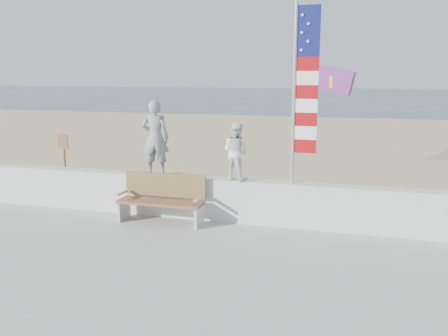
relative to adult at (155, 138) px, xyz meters
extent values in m
plane|color=#2E445C|center=(1.40, -2.00, -1.89)|extent=(220.00, 220.00, 0.00)
cube|color=tan|center=(1.40, 7.00, -1.85)|extent=(90.00, 40.00, 0.08)
cube|color=silver|center=(1.40, 0.00, -1.26)|extent=(30.00, 0.35, 0.90)
imported|color=gray|center=(0.00, 0.00, 0.00)|extent=(0.65, 0.48, 1.62)
imported|color=white|center=(1.80, 0.00, -0.22)|extent=(0.69, 0.62, 1.18)
cube|color=brown|center=(0.33, -0.55, -1.27)|extent=(1.80, 0.50, 0.06)
cube|color=brown|center=(0.33, -0.28, -0.96)|extent=(1.80, 0.05, 0.50)
cube|color=silver|center=(-0.52, -0.55, -1.51)|extent=(0.06, 0.50, 0.40)
cube|color=silver|center=(-0.52, -0.60, -1.11)|extent=(0.06, 0.45, 0.05)
cube|color=silver|center=(1.18, -0.55, -1.51)|extent=(0.06, 0.50, 0.40)
cube|color=silver|center=(1.18, -0.60, -1.11)|extent=(0.06, 0.45, 0.05)
cylinder|color=silver|center=(2.96, 0.00, 0.94)|extent=(0.08, 0.08, 3.50)
cube|color=#0F1451|center=(3.20, 0.00, 2.14)|extent=(0.44, 0.02, 0.95)
cube|color=#9E0A0C|center=(3.20, 0.00, -0.05)|extent=(0.44, 0.02, 0.26)
cube|color=white|center=(3.20, 0.00, 0.21)|extent=(0.44, 0.02, 0.26)
cube|color=#9E0A0C|center=(3.20, 0.00, 0.48)|extent=(0.44, 0.02, 0.26)
cube|color=white|center=(3.20, 0.00, 0.74)|extent=(0.44, 0.02, 0.26)
cube|color=#9E0A0C|center=(3.20, 0.00, 1.00)|extent=(0.44, 0.02, 0.26)
cube|color=white|center=(3.20, 0.00, 1.27)|extent=(0.44, 0.02, 0.26)
cube|color=#9E0A0C|center=(3.20, 0.00, 1.53)|extent=(0.44, 0.02, 0.26)
sphere|color=white|center=(3.08, -0.02, 1.79)|extent=(0.06, 0.06, 0.06)
sphere|color=white|center=(3.20, -0.02, 1.95)|extent=(0.06, 0.06, 0.06)
sphere|color=white|center=(3.08, -0.02, 2.11)|extent=(0.06, 0.06, 0.06)
sphere|color=white|center=(3.20, -0.02, 2.27)|extent=(0.06, 0.06, 0.06)
sphere|color=white|center=(3.08, -0.02, 2.43)|extent=(0.06, 0.06, 0.06)
cube|color=red|center=(3.49, 2.88, 1.21)|extent=(1.15, 0.46, 0.77)
cube|color=yellow|center=(3.64, 2.88, 1.16)|extent=(0.40, 0.30, 0.28)
cylinder|color=olive|center=(-3.95, 2.36, -1.21)|extent=(0.07, 0.07, 1.20)
cube|color=olive|center=(-3.95, 2.34, -0.56)|extent=(0.32, 0.03, 0.42)
camera|label=1|loc=(4.23, -9.31, 1.33)|focal=38.00mm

